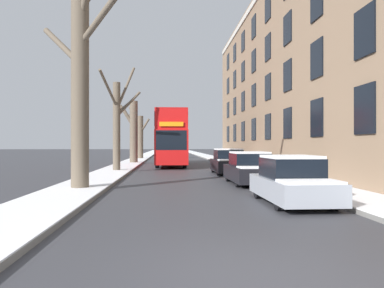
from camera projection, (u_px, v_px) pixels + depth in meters
name	position (u px, v px, depth m)	size (l,w,h in m)	color
ground_plane	(261.00, 276.00, 5.11)	(320.00, 320.00, 0.00)	#38383D
sidewalk_left	(144.00, 156.00, 57.67)	(2.27, 130.00, 0.16)	slate
sidewalk_right	(205.00, 156.00, 58.31)	(2.27, 130.00, 0.16)	slate
terrace_facade_right	(318.00, 78.00, 28.86)	(9.10, 39.17, 14.01)	#8C7056
bare_tree_left_0	(81.00, 77.00, 14.51)	(3.80, 3.70, 9.55)	brown
bare_tree_left_1	(118.00, 121.00, 24.56)	(2.28, 4.80, 7.12)	brown
bare_tree_left_2	(133.00, 130.00, 35.46)	(1.81, 2.85, 6.03)	brown
bare_tree_left_3	(140.00, 135.00, 46.52)	(2.90, 1.85, 6.58)	brown
double_decker_bus	(171.00, 136.00, 32.53)	(2.50, 11.55, 4.52)	red
parked_car_0	(292.00, 182.00, 11.43)	(1.76, 3.96, 1.47)	#9EA3AD
parked_car_1	(250.00, 169.00, 17.21)	(1.84, 4.23, 1.48)	black
parked_car_2	(228.00, 162.00, 23.24)	(1.83, 4.11, 1.57)	black
pedestrian_left_sidewalk	(82.00, 168.00, 14.76)	(0.35, 0.35, 1.60)	black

